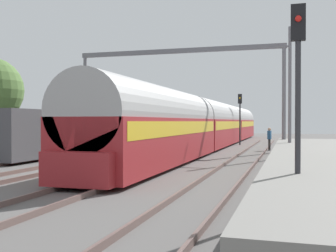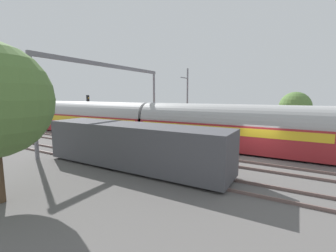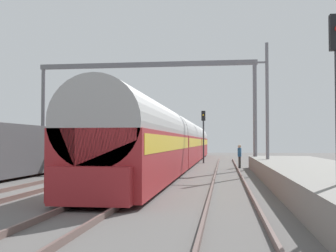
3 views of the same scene
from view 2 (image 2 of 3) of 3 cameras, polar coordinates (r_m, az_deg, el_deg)
name	(u,v)px [view 2 (image 2 of 3)]	position (r m, az deg, el deg)	size (l,w,h in m)	color
ground	(258,160)	(18.25, 21.58, -7.84)	(120.00, 120.00, 0.00)	#5C5957
track_far_west	(240,186)	(12.62, 17.48, -14.20)	(1.52, 60.00, 0.16)	brown
track_west	(253,166)	(16.33, 20.55, -9.30)	(1.51, 60.00, 0.16)	brown
track_east	(262,153)	(20.15, 22.43, -6.22)	(1.51, 60.00, 0.16)	brown
track_far_east	(268,144)	(24.02, 23.69, -4.12)	(1.52, 60.00, 0.16)	brown
platform	(253,133)	(27.94, 20.53, -1.62)	(4.40, 28.00, 0.90)	gray
passenger_train	(93,118)	(29.37, -18.30, 1.90)	(2.93, 49.20, 3.82)	maroon
freight_car	(133,145)	(15.12, -8.77, -4.79)	(2.80, 13.00, 2.70)	#47474C
person_crossing	(143,123)	(30.46, -6.33, 0.65)	(0.30, 0.43, 1.73)	#363636
railway_signal_far	(88,108)	(32.76, -19.33, 4.34)	(0.36, 0.30, 4.77)	#2D2D33
catenary_gantry	(111,84)	(24.25, -14.13, 10.21)	(16.34, 0.28, 7.86)	slate
catenary_pole_east_mid	(187,100)	(28.49, 4.82, 6.48)	(1.90, 0.20, 8.00)	slate
tree_east_background	(295,107)	(31.38, 29.21, 4.15)	(3.63, 3.63, 5.16)	#4C3826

